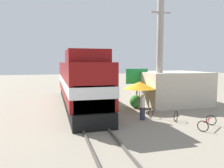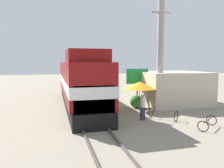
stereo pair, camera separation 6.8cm
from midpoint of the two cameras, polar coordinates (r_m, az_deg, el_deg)
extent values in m
plane|color=gray|center=(14.78, -5.83, -9.59)|extent=(120.00, 120.00, 0.00)
cube|color=#4C4742|center=(14.67, -8.64, -9.44)|extent=(0.08, 29.40, 0.15)
cube|color=#4C4742|center=(14.89, -3.07, -9.16)|extent=(0.08, 29.40, 0.15)
cube|color=black|center=(20.34, -8.47, -4.04)|extent=(2.61, 16.43, 0.97)
cube|color=maroon|center=(20.10, -8.54, 1.44)|extent=(2.84, 15.77, 2.92)
cube|color=white|center=(20.13, -8.53, 0.61)|extent=(2.88, 15.93, 0.70)
cube|color=white|center=(13.54, -5.30, -3.32)|extent=(2.41, 2.30, 1.61)
cube|color=maroon|center=(15.17, -6.54, 7.22)|extent=(2.67, 3.61, 0.83)
cylinder|color=#9E998E|center=(19.04, 12.57, 7.55)|extent=(0.55, 0.55, 9.12)
cube|color=#9E998E|center=(19.48, 12.80, 17.79)|extent=(1.80, 0.12, 0.12)
cylinder|color=#4C4C4C|center=(17.96, 7.36, -3.33)|extent=(0.05, 0.05, 2.19)
cone|color=orange|center=(17.84, 7.40, -0.31)|extent=(2.59, 2.59, 0.58)
cube|color=#595959|center=(20.33, 6.68, -2.63)|extent=(0.12, 0.12, 1.94)
cube|color=#198C3F|center=(20.16, 6.73, 2.03)|extent=(2.12, 0.08, 1.38)
sphere|color=#388C38|center=(18.89, 6.47, -4.55)|extent=(1.10, 1.10, 1.10)
cube|color=#2D3347|center=(15.03, 8.12, -7.66)|extent=(0.30, 0.20, 0.87)
cylinder|color=silver|center=(14.88, 8.16, -4.75)|extent=(0.34, 0.34, 0.68)
sphere|color=tan|center=(14.80, 8.18, -2.97)|extent=(0.25, 0.25, 0.25)
torus|color=black|center=(15.12, 16.49, -8.10)|extent=(0.57, 0.46, 0.69)
torus|color=black|center=(15.82, 10.29, -7.35)|extent=(0.57, 0.46, 0.69)
cube|color=slate|center=(15.40, 13.33, -7.01)|extent=(0.98, 1.24, 0.04)
cylinder|color=slate|center=(15.30, 14.42, -7.43)|extent=(0.04, 0.04, 0.29)
torus|color=black|center=(15.01, 24.65, -8.60)|extent=(0.41, 0.54, 0.63)
torus|color=black|center=(13.44, 22.80, -10.16)|extent=(0.41, 0.54, 0.63)
cube|color=#A51919|center=(14.18, 23.81, -8.64)|extent=(1.18, 0.86, 0.04)
cylinder|color=#A51919|center=(14.47, 24.11, -8.66)|extent=(0.04, 0.04, 0.26)
cube|color=beige|center=(21.30, 15.35, -0.97)|extent=(5.83, 5.32, 3.01)
camera|label=1|loc=(0.03, -89.85, 0.01)|focal=35.00mm
camera|label=2|loc=(0.03, 90.15, -0.01)|focal=35.00mm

